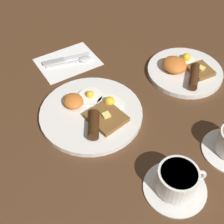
% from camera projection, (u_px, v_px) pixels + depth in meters
% --- Properties ---
extents(ground_plane, '(3.00, 3.00, 0.00)m').
position_uv_depth(ground_plane, '(91.00, 115.00, 0.87)').
color(ground_plane, '#4C301C').
extents(breakfast_plate_near, '(0.29, 0.29, 0.04)m').
position_uv_depth(breakfast_plate_near, '(92.00, 113.00, 0.86)').
color(breakfast_plate_near, silver).
rests_on(breakfast_plate_near, ground_plane).
extents(breakfast_plate_far, '(0.24, 0.24, 0.05)m').
position_uv_depth(breakfast_plate_far, '(184.00, 70.00, 0.98)').
color(breakfast_plate_far, silver).
rests_on(breakfast_plate_far, ground_plane).
extents(teacup_near, '(0.15, 0.15, 0.07)m').
position_uv_depth(teacup_near, '(177.00, 182.00, 0.70)').
color(teacup_near, silver).
rests_on(teacup_near, ground_plane).
extents(napkin, '(0.16, 0.20, 0.01)m').
position_uv_depth(napkin, '(68.00, 62.00, 1.03)').
color(napkin, white).
rests_on(napkin, ground_plane).
extents(knife, '(0.03, 0.16, 0.01)m').
position_uv_depth(knife, '(64.00, 59.00, 1.03)').
color(knife, silver).
rests_on(knife, napkin).
extents(spoon, '(0.04, 0.15, 0.01)m').
position_uv_depth(spoon, '(80.00, 60.00, 1.03)').
color(spoon, silver).
rests_on(spoon, napkin).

